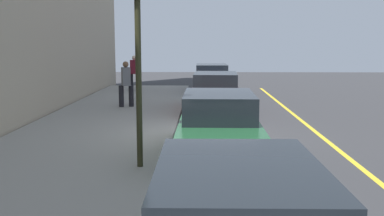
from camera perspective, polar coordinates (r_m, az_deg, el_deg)
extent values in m
plane|color=#333335|center=(12.40, 2.26, -4.09)|extent=(56.00, 56.00, 0.00)
cube|color=gray|center=(12.76, -12.75, -3.59)|extent=(28.00, 4.60, 0.15)
cube|color=gold|center=(12.85, 16.71, -3.98)|extent=(28.00, 0.14, 0.01)
cylinder|color=black|center=(22.17, 4.78, 2.26)|extent=(0.64, 0.22, 0.64)
cylinder|color=black|center=(22.12, 0.43, 2.28)|extent=(0.64, 0.22, 0.64)
cylinder|color=black|center=(24.93, 4.35, 2.95)|extent=(0.64, 0.22, 0.64)
cylinder|color=black|center=(24.88, 0.48, 2.96)|extent=(0.64, 0.22, 0.64)
cube|color=navy|center=(23.48, 2.51, 3.29)|extent=(4.49, 1.83, 0.64)
cube|color=black|center=(23.66, 2.51, 4.84)|extent=(2.34, 1.62, 0.60)
cylinder|color=black|center=(15.68, 6.01, -0.30)|extent=(0.65, 0.24, 0.64)
cylinder|color=black|center=(15.69, -0.13, -0.25)|extent=(0.65, 0.24, 0.64)
cylinder|color=black|center=(18.37, 5.63, 0.98)|extent=(0.65, 0.24, 0.64)
cylinder|color=black|center=(18.38, 0.39, 1.02)|extent=(0.65, 0.24, 0.64)
cube|color=maroon|center=(16.97, 2.98, 1.32)|extent=(4.45, 1.96, 0.64)
cube|color=black|center=(17.12, 3.01, 3.47)|extent=(2.34, 1.68, 0.60)
cylinder|color=black|center=(9.10, 8.98, -6.73)|extent=(0.64, 0.23, 0.64)
cylinder|color=black|center=(9.05, -1.71, -6.72)|extent=(0.64, 0.23, 0.64)
cylinder|color=black|center=(11.76, 7.33, -3.25)|extent=(0.64, 0.23, 0.64)
cylinder|color=black|center=(11.72, -0.88, -3.22)|extent=(0.64, 0.23, 0.64)
cube|color=#1E512D|center=(10.31, 3.43, -3.30)|extent=(4.44, 1.84, 0.64)
cube|color=black|center=(10.42, 3.42, 0.28)|extent=(2.32, 1.62, 0.60)
cube|color=black|center=(4.47, 5.99, -10.85)|extent=(2.32, 1.61, 0.60)
cylinder|color=black|center=(24.14, -7.72, 3.33)|extent=(0.20, 0.20, 0.85)
cylinder|color=black|center=(23.98, -6.83, 3.31)|extent=(0.20, 0.20, 0.85)
cube|color=maroon|center=(24.00, -7.31, 5.20)|extent=(0.55, 0.42, 0.73)
sphere|color=beige|center=(23.98, -7.33, 6.35)|extent=(0.24, 0.24, 0.24)
cylinder|color=black|center=(17.81, -8.96, 1.49)|extent=(0.20, 0.20, 0.83)
cylinder|color=black|center=(17.87, -7.72, 1.53)|extent=(0.20, 0.20, 0.83)
cube|color=slate|center=(17.76, -8.39, 3.99)|extent=(0.55, 0.43, 0.71)
sphere|color=brown|center=(17.73, -8.42, 5.50)|extent=(0.23, 0.23, 0.23)
cylinder|color=#2D2D19|center=(9.04, -6.78, 2.94)|extent=(0.12, 0.12, 3.36)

